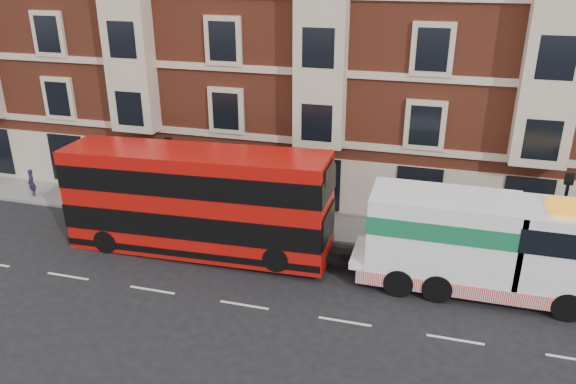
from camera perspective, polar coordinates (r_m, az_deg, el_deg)
name	(u,v)px	position (r m, az deg, el deg)	size (l,w,h in m)	color
ground	(244,305)	(22.53, -4.47, -11.39)	(120.00, 120.00, 0.00)	black
sidewalk	(294,223)	(28.69, 0.59, -3.13)	(90.00, 3.00, 0.15)	slate
victorian_terrace	(338,6)	(33.09, 5.10, 18.31)	(45.00, 12.00, 20.40)	brown
lamp_post_west	(171,173)	(28.58, -11.78, 1.94)	(0.35, 0.15, 4.35)	black
lamp_post_east	(562,214)	(26.19, 26.08, -2.00)	(0.35, 0.15, 4.35)	black
double_decker_bus	(196,200)	(25.39, -9.31, -0.80)	(12.07, 2.77, 4.89)	#BC0F0A
tow_truck	(477,243)	(23.57, 18.66, -4.95)	(9.67, 2.86, 4.03)	white
pedestrian	(31,183)	(34.56, -24.61, 0.87)	(0.56, 0.37, 1.55)	#201B36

